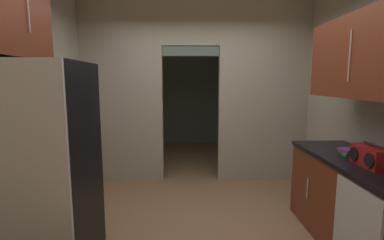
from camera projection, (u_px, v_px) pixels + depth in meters
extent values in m
plane|color=#93704C|center=(199.00, 232.00, 2.99)|extent=(20.00, 20.00, 0.00)
cube|color=#ADA899|center=(122.00, 92.00, 4.40)|extent=(1.26, 0.12, 2.84)
cube|color=#ADA899|center=(263.00, 92.00, 4.44)|extent=(1.41, 0.12, 2.84)
cube|color=#ADA899|center=(191.00, 22.00, 4.28)|extent=(0.89, 0.12, 0.71)
cube|color=gray|center=(192.00, 88.00, 7.13)|extent=(3.56, 0.10, 2.84)
cube|color=gray|center=(109.00, 90.00, 5.75)|extent=(0.10, 2.73, 2.84)
cube|color=gray|center=(277.00, 89.00, 5.81)|extent=(0.10, 2.73, 2.84)
cube|color=black|center=(44.00, 167.00, 2.37)|extent=(0.76, 0.74, 1.75)
cube|color=#B7BABC|center=(16.00, 183.00, 1.99)|extent=(0.76, 0.03, 1.75)
cube|color=maroon|center=(357.00, 208.00, 2.62)|extent=(0.60, 1.70, 0.84)
cube|color=black|center=(361.00, 162.00, 2.56)|extent=(0.64, 1.70, 0.04)
cylinder|color=#B7BABC|center=(347.00, 224.00, 2.23)|extent=(0.01, 0.01, 0.22)
cylinder|color=#B7BABC|center=(307.00, 189.00, 2.98)|extent=(0.01, 0.01, 0.22)
cube|color=#B7BABC|center=(355.00, 238.00, 2.14)|extent=(0.02, 0.56, 0.82)
cube|color=maroon|center=(370.00, 56.00, 2.42)|extent=(0.34, 1.53, 0.74)
cylinder|color=#B7BABC|center=(350.00, 56.00, 2.42)|extent=(0.01, 0.01, 0.45)
cube|color=maroon|center=(372.00, 157.00, 2.36)|extent=(0.18, 0.35, 0.17)
cylinder|color=#262626|center=(373.00, 145.00, 2.35)|extent=(0.02, 0.24, 0.02)
cylinder|color=black|center=(369.00, 160.00, 2.25)|extent=(0.01, 0.12, 0.12)
cylinder|color=black|center=(354.00, 154.00, 2.46)|extent=(0.01, 0.12, 0.12)
cube|color=#388C47|center=(349.00, 154.00, 2.72)|extent=(0.14, 0.15, 0.02)
cube|color=beige|center=(347.00, 152.00, 2.73)|extent=(0.11, 0.13, 0.02)
cube|color=#8C3893|center=(348.00, 150.00, 2.71)|extent=(0.15, 0.17, 0.02)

